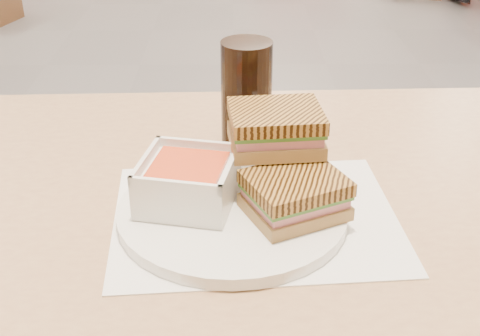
{
  "coord_description": "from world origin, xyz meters",
  "views": [
    {
      "loc": [
        0.0,
        -2.64,
        1.17
      ],
      "look_at": [
        0.01,
        -2.0,
        0.82
      ],
      "focal_mm": 47.84,
      "sensor_mm": 36.0,
      "label": 1
    }
  ],
  "objects_px": {
    "main_table": "(310,266)",
    "soup_bowl": "(188,183)",
    "cola_glass": "(246,95)",
    "panini_lower": "(295,195)",
    "plate": "(232,212)"
  },
  "relations": [
    {
      "from": "main_table",
      "to": "soup_bowl",
      "type": "xyz_separation_m",
      "value": [
        -0.16,
        -0.04,
        0.16
      ]
    },
    {
      "from": "soup_bowl",
      "to": "cola_glass",
      "type": "bearing_deg",
      "value": 68.73
    },
    {
      "from": "soup_bowl",
      "to": "panini_lower",
      "type": "bearing_deg",
      "value": -11.88
    },
    {
      "from": "main_table",
      "to": "cola_glass",
      "type": "relative_size",
      "value": 7.89
    },
    {
      "from": "plate",
      "to": "panini_lower",
      "type": "relative_size",
      "value": 2.05
    },
    {
      "from": "main_table",
      "to": "soup_bowl",
      "type": "height_order",
      "value": "soup_bowl"
    },
    {
      "from": "panini_lower",
      "to": "cola_glass",
      "type": "bearing_deg",
      "value": 103.76
    },
    {
      "from": "main_table",
      "to": "plate",
      "type": "relative_size",
      "value": 4.45
    },
    {
      "from": "panini_lower",
      "to": "main_table",
      "type": "bearing_deg",
      "value": 64.62
    },
    {
      "from": "main_table",
      "to": "cola_glass",
      "type": "distance_m",
      "value": 0.25
    },
    {
      "from": "main_table",
      "to": "panini_lower",
      "type": "relative_size",
      "value": 9.11
    },
    {
      "from": "plate",
      "to": "panini_lower",
      "type": "height_order",
      "value": "panini_lower"
    },
    {
      "from": "panini_lower",
      "to": "cola_glass",
      "type": "distance_m",
      "value": 0.22
    },
    {
      "from": "main_table",
      "to": "panini_lower",
      "type": "height_order",
      "value": "panini_lower"
    },
    {
      "from": "plate",
      "to": "soup_bowl",
      "type": "distance_m",
      "value": 0.06
    }
  ]
}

